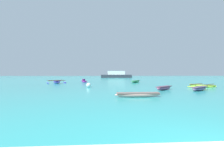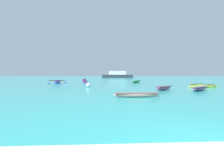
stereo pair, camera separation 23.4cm
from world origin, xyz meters
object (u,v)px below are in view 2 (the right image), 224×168
at_px(moored_boat_1, 85,81).
at_px(moored_boat_4, 57,82).
at_px(mooring_buoy_0, 88,85).
at_px(moored_boat_2, 136,94).
at_px(distant_ferry, 117,75).
at_px(moored_boat_3, 202,86).
at_px(moored_boat_5, 164,88).
at_px(moored_boat_6, 199,88).
at_px(moored_boat_0, 136,81).

bearing_deg(moored_boat_1, moored_boat_4, -88.28).
bearing_deg(mooring_buoy_0, moored_boat_2, -61.78).
bearing_deg(distant_ferry, moored_boat_3, -81.16).
xyz_separation_m(moored_boat_4, distant_ferry, (13.69, 35.40, 0.89)).
distance_m(moored_boat_4, distant_ferry, 37.97).
bearing_deg(moored_boat_1, moored_boat_2, -9.18).
distance_m(moored_boat_5, moored_boat_6, 3.42).
distance_m(moored_boat_0, moored_boat_4, 14.56).
xyz_separation_m(moored_boat_2, distant_ferry, (2.98, 51.78, 0.95)).
distance_m(moored_boat_0, moored_boat_5, 13.45).
xyz_separation_m(moored_boat_0, moored_boat_2, (-3.76, -18.00, -0.02)).
height_order(moored_boat_6, distant_ferry, distant_ferry).
xyz_separation_m(moored_boat_6, distant_ferry, (-4.16, 47.94, 0.92)).
bearing_deg(moored_boat_5, moored_boat_3, -13.83).
height_order(moored_boat_1, moored_boat_3, moored_boat_1).
distance_m(moored_boat_6, mooring_buoy_0, 12.12).
distance_m(moored_boat_1, moored_boat_2, 19.88).
bearing_deg(moored_boat_6, moored_boat_2, 172.51).
relative_size(moored_boat_0, moored_boat_4, 1.01).
bearing_deg(moored_boat_4, moored_boat_1, 91.14).
bearing_deg(moored_boat_6, moored_boat_3, 16.91).
bearing_deg(moored_boat_5, moored_boat_6, -51.13).
height_order(moored_boat_0, moored_boat_6, same).
relative_size(moored_boat_2, moored_boat_4, 0.92).
distance_m(moored_boat_2, moored_boat_5, 5.92).
xyz_separation_m(moored_boat_5, distant_ferry, (-0.81, 47.23, 0.92)).
bearing_deg(moored_boat_4, moored_boat_0, 68.46).
bearing_deg(distant_ferry, mooring_buoy_0, -99.39).
relative_size(moored_boat_6, mooring_buoy_0, 4.95).
distance_m(moored_boat_0, moored_boat_6, 14.55).
bearing_deg(moored_boat_0, moored_boat_6, -135.03).
bearing_deg(distant_ferry, moored_boat_6, -85.04).
bearing_deg(moored_boat_2, moored_boat_3, 35.57).
bearing_deg(moored_boat_0, moored_boat_3, -118.38).
distance_m(moored_boat_4, moored_boat_5, 18.71).
xyz_separation_m(moored_boat_1, distant_ferry, (9.18, 32.89, 0.90)).
bearing_deg(moored_boat_0, moored_boat_1, 116.43).
distance_m(moored_boat_1, moored_boat_6, 20.10).
bearing_deg(moored_boat_4, moored_boat_6, 27.00).
height_order(moored_boat_5, moored_boat_6, moored_boat_5).
xyz_separation_m(moored_boat_2, moored_boat_3, (9.88, 7.44, -0.01)).
relative_size(moored_boat_3, moored_boat_5, 1.81).
distance_m(moored_boat_4, moored_boat_6, 21.81).
xyz_separation_m(moored_boat_1, moored_boat_6, (13.33, -15.05, -0.02)).
relative_size(moored_boat_1, moored_boat_6, 0.85).
bearing_deg(moored_boat_1, distant_ferry, 137.08).
xyz_separation_m(moored_boat_4, moored_boat_5, (14.50, -11.83, -0.04)).
distance_m(moored_boat_1, mooring_buoy_0, 11.11).
xyz_separation_m(moored_boat_0, mooring_buoy_0, (-8.03, -10.05, 0.06)).
distance_m(moored_boat_3, mooring_buoy_0, 14.15).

